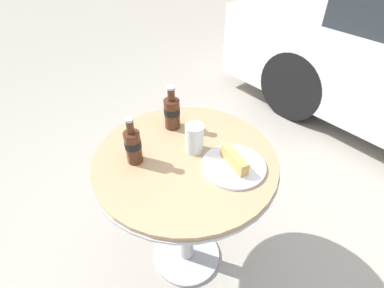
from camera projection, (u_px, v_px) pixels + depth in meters
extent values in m
plane|color=#A8A093|center=(187.00, 255.00, 1.73)|extent=(30.00, 30.00, 0.00)
cylinder|color=#B7B7BC|center=(187.00, 255.00, 1.73)|extent=(0.37, 0.37, 0.02)
cylinder|color=#B7B7BC|center=(186.00, 214.00, 1.49)|extent=(0.08, 0.08, 0.73)
cylinder|color=#B7B7BC|center=(185.00, 161.00, 1.26)|extent=(0.78, 0.78, 0.01)
cylinder|color=tan|center=(185.00, 159.00, 1.25)|extent=(0.77, 0.77, 0.02)
cylinder|color=#4C2819|center=(133.00, 147.00, 1.18)|extent=(0.06, 0.06, 0.14)
cylinder|color=black|center=(133.00, 144.00, 1.17)|extent=(0.07, 0.07, 0.03)
cylinder|color=#4C2819|center=(130.00, 127.00, 1.12)|extent=(0.03, 0.03, 0.06)
cylinder|color=silver|center=(129.00, 120.00, 1.09)|extent=(0.03, 0.03, 0.01)
cylinder|color=#4C2819|center=(172.00, 114.00, 1.36)|extent=(0.07, 0.07, 0.14)
cylinder|color=black|center=(172.00, 111.00, 1.35)|extent=(0.07, 0.07, 0.03)
cylinder|color=#4C2819|center=(171.00, 95.00, 1.30)|extent=(0.03, 0.03, 0.06)
cylinder|color=silver|center=(171.00, 88.00, 1.27)|extent=(0.04, 0.04, 0.01)
cylinder|color=#C68923|center=(194.00, 141.00, 1.24)|extent=(0.07, 0.07, 0.10)
cylinder|color=silver|center=(194.00, 138.00, 1.23)|extent=(0.08, 0.08, 0.13)
cylinder|color=white|center=(233.00, 166.00, 1.19)|extent=(0.26, 0.26, 0.01)
cube|color=white|center=(234.00, 165.00, 1.19)|extent=(0.18, 0.18, 0.00)
cube|color=tan|center=(234.00, 159.00, 1.17)|extent=(0.15, 0.07, 0.06)
cylinder|color=black|center=(377.00, 41.00, 3.46)|extent=(0.62, 0.22, 0.62)
cylinder|color=black|center=(296.00, 84.00, 2.67)|extent=(0.62, 0.22, 0.62)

